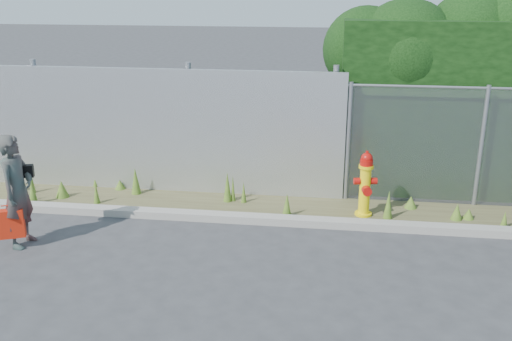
{
  "coord_description": "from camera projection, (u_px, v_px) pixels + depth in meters",
  "views": [
    {
      "loc": [
        0.76,
        -6.36,
        3.64
      ],
      "look_at": [
        -0.3,
        1.4,
        1.0
      ],
      "focal_mm": 40.0,
      "sensor_mm": 36.0,
      "label": 1
    }
  ],
  "objects": [
    {
      "name": "weed_strip",
      "position": [
        264.0,
        201.0,
        9.51
      ],
      "size": [
        16.0,
        1.26,
        0.54
      ],
      "color": "#4C472B",
      "rests_on": "ground"
    },
    {
      "name": "red_tote_bag",
      "position": [
        10.0,
        224.0,
        7.97
      ],
      "size": [
        0.37,
        0.14,
        0.49
      ],
      "rotation": [
        0.0,
        0.0,
        0.4
      ],
      "color": "red"
    },
    {
      "name": "ground",
      "position": [
        265.0,
        281.0,
        7.23
      ],
      "size": [
        80.0,
        80.0,
        0.0
      ],
      "primitive_type": "plane",
      "color": "#353537",
      "rests_on": "ground"
    },
    {
      "name": "black_shoulder_bag",
      "position": [
        25.0,
        171.0,
        8.11
      ],
      "size": [
        0.24,
        0.1,
        0.18
      ],
      "rotation": [
        0.0,
        0.0,
        0.31
      ],
      "color": "black"
    },
    {
      "name": "woman",
      "position": [
        18.0,
        191.0,
        7.98
      ],
      "size": [
        0.42,
        0.62,
        1.64
      ],
      "primitive_type": "imported",
      "rotation": [
        0.0,
        0.0,
        1.52
      ],
      "color": "#0F6156",
      "rests_on": "ground"
    },
    {
      "name": "fire_hydrant",
      "position": [
        365.0,
        185.0,
        9.04
      ],
      "size": [
        0.37,
        0.33,
        1.1
      ],
      "rotation": [
        0.0,
        0.0,
        0.17
      ],
      "color": "yellow",
      "rests_on": "ground"
    },
    {
      "name": "corrugated_fence",
      "position": [
        104.0,
        129.0,
        10.12
      ],
      "size": [
        8.5,
        0.21,
        2.3
      ],
      "color": "#B5B7BC",
      "rests_on": "ground"
    },
    {
      "name": "curb",
      "position": [
        278.0,
        220.0,
        8.9
      ],
      "size": [
        16.0,
        0.22,
        0.12
      ],
      "primitive_type": "cube",
      "color": "gray",
      "rests_on": "ground"
    }
  ]
}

